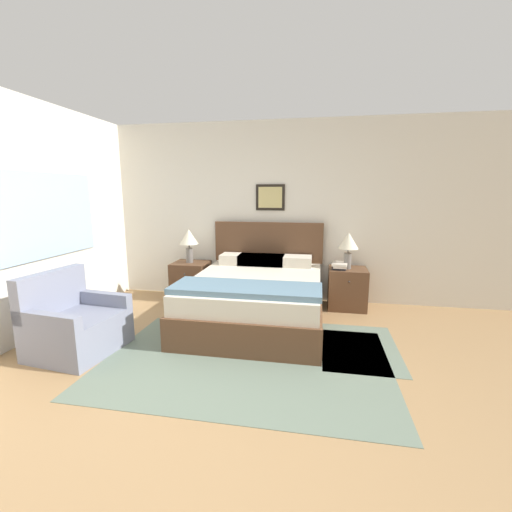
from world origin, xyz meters
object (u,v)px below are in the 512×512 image
Objects in this scene: nightstand_near_window at (191,281)px; nightstand_by_door at (347,288)px; armchair at (75,325)px; table_lamp_near_window at (189,239)px; table_lamp_by_door at (348,243)px; bed at (257,296)px.

nightstand_near_window is 2.28m from nightstand_by_door.
armchair is at bearing -105.80° from nightstand_near_window.
armchair reaches higher than nightstand_by_door.
armchair is 2.02m from table_lamp_near_window.
armchair is at bearing -105.70° from table_lamp_near_window.
table_lamp_by_door is (2.79, 1.85, 0.64)m from armchair.
armchair reaches higher than nightstand_near_window.
table_lamp_near_window and table_lamp_by_door have the same top height.
table_lamp_by_door is (2.27, 0.00, 0.00)m from table_lamp_near_window.
nightstand_by_door is at bearing 0.21° from table_lamp_near_window.
nightstand_by_door is (2.28, 0.00, 0.00)m from nightstand_near_window.
table_lamp_near_window is at bearing -179.79° from nightstand_by_door.
nightstand_near_window is at bearing 179.79° from table_lamp_by_door.
table_lamp_near_window is at bearing 148.17° from bed.
nightstand_by_door is 2.38m from table_lamp_near_window.
bed is at bearing -147.77° from table_lamp_by_door.
armchair is 1.93m from nightstand_near_window.
nightstand_by_door is at bearing 130.02° from armchair.
nightstand_by_door is 0.63m from table_lamp_by_door.
nightstand_near_window is at bearing 53.72° from table_lamp_near_window.
bed is at bearing -147.80° from nightstand_by_door.
nightstand_by_door is 1.13× the size of table_lamp_near_window.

